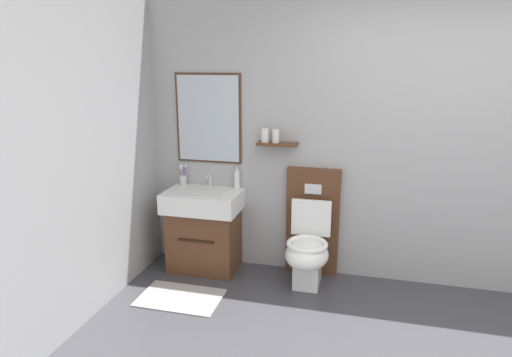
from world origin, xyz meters
The scene contains 8 objects.
wall_back centered at (-0.02, 1.74, 1.30)m, with size 5.49×0.27×2.60m.
wall_left centered at (-2.69, 0.00, 1.30)m, with size 0.12×3.60×2.60m, color #A8A8AA.
bath_mat centered at (-2.07, 0.89, 0.01)m, with size 0.68×0.44×0.01m, color #9E9993.
vanity_sink_left centered at (-2.07, 1.48, 0.41)m, with size 0.69×0.48×0.77m.
tap_on_left_sink centered at (-2.07, 1.65, 0.84)m, with size 0.03×0.13×0.11m.
toilet centered at (-1.08, 1.48, 0.38)m, with size 0.48×0.63×1.00m.
toothbrush_cup centered at (-2.34, 1.64, 0.82)m, with size 0.07×0.07×0.21m.
soap_dispenser centered at (-1.80, 1.65, 0.85)m, with size 0.06×0.06×0.20m.
Camera 1 is at (-0.64, -2.15, 1.91)m, focal length 30.93 mm.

